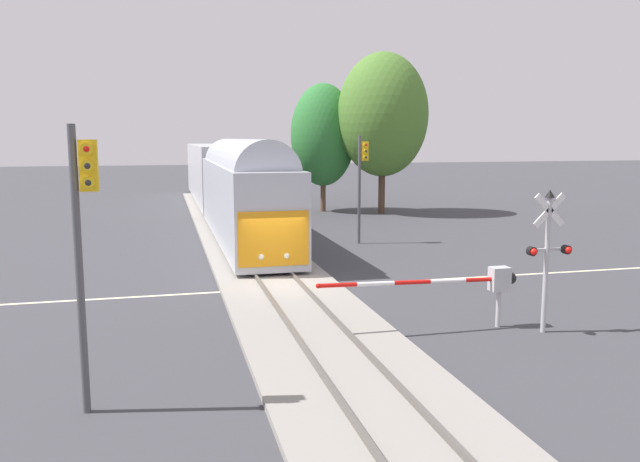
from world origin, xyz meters
TOP-DOWN VIEW (x-y plane):
  - ground_plane at (0.00, 0.00)m, footprint 220.00×220.00m
  - road_centre_stripe at (0.00, 0.00)m, footprint 44.00×0.20m
  - railway_track at (0.00, 0.00)m, footprint 4.40×80.00m
  - commuter_train at (0.00, 21.15)m, footprint 3.04×43.12m
  - crossing_gate_near at (4.72, -6.25)m, footprint 6.08×0.40m
  - crossing_signal_mast at (6.43, -7.06)m, footprint 1.36×0.44m
  - traffic_signal_near_left at (-5.61, -9.57)m, footprint 0.53×0.38m
  - traffic_signal_far_side at (6.03, 8.98)m, footprint 0.53×0.38m
  - oak_far_right at (11.52, 21.37)m, footprint 6.56×6.56m
  - elm_centre_background at (7.68, 23.75)m, footprint 4.85×4.85m

SIDE VIEW (x-z plane):
  - ground_plane at x=0.00m, z-range 0.00..0.00m
  - road_centre_stripe at x=0.00m, z-range 0.00..0.01m
  - railway_track at x=0.00m, z-range -0.06..0.26m
  - crossing_gate_near at x=4.72m, z-range 0.50..2.30m
  - crossing_signal_mast at x=6.43m, z-range 0.45..4.57m
  - commuter_train at x=0.00m, z-range 0.21..5.37m
  - traffic_signal_far_side at x=6.03m, z-range 0.96..6.61m
  - traffic_signal_near_left at x=-5.61m, z-range 0.98..6.80m
  - elm_centre_background at x=7.68m, z-range 0.96..10.50m
  - oak_far_right at x=11.52m, z-range 1.35..12.97m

